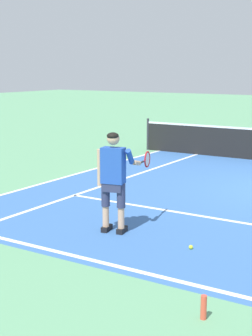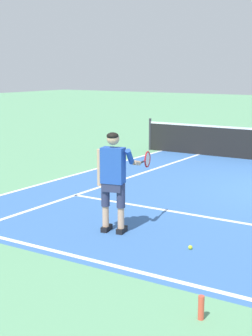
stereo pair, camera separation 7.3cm
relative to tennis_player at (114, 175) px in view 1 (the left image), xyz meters
name	(u,v)px [view 1 (the left image)]	position (x,y,z in m)	size (l,w,h in m)	color
line_baseline	(186,283)	(1.96, -1.27, -0.99)	(10.98, 0.10, 0.01)	white
line_singles_left	(118,181)	(-2.15, 3.39, -0.99)	(0.10, 9.33, 0.01)	white
line_doubles_left	(74,175)	(-3.53, 3.39, -0.99)	(0.10, 9.33, 0.01)	white
tennis_player	(114,175)	(0.00, 0.00, 0.00)	(0.59, 1.20, 1.71)	black
tennis_ball_near_feet	(191,247)	(1.47, -0.08, -0.96)	(0.07, 0.07, 0.07)	#CCE02D
water_bottle	(204,307)	(2.55, -2.05, -0.85)	(0.07, 0.07, 0.28)	#E04C38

